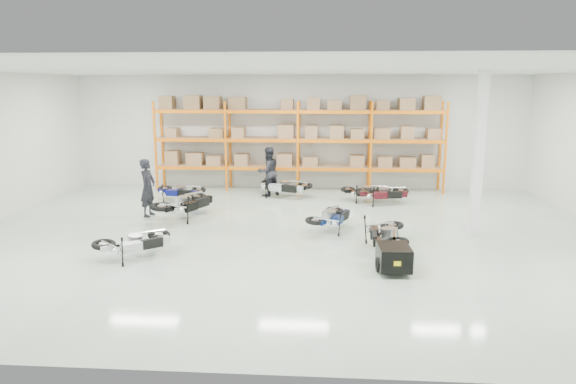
# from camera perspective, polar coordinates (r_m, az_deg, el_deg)

# --- Properties ---
(room) EXTENTS (18.00, 18.00, 18.00)m
(room) POSITION_cam_1_polar(r_m,az_deg,el_deg) (13.81, -0.19, 4.11)
(room) COLOR #B6CBB7
(room) RESTS_ON ground
(pallet_rack) EXTENTS (11.28, 0.98, 3.62)m
(pallet_rack) POSITION_cam_1_polar(r_m,az_deg,el_deg) (20.21, 1.15, 6.55)
(pallet_rack) COLOR orange
(pallet_rack) RESTS_ON ground
(structural_column) EXTENTS (0.25, 0.25, 4.50)m
(structural_column) POSITION_cam_1_polar(r_m,az_deg,el_deg) (14.87, 20.42, 3.93)
(structural_column) COLOR white
(structural_column) RESTS_ON ground
(moto_blue_centre) EXTENTS (1.42, 1.82, 1.06)m
(moto_blue_centre) POSITION_cam_1_polar(r_m,az_deg,el_deg) (14.74, 4.86, -2.38)
(moto_blue_centre) COLOR #071B4F
(moto_blue_centre) RESTS_ON ground
(moto_silver_left) EXTENTS (1.78, 1.67, 1.06)m
(moto_silver_left) POSITION_cam_1_polar(r_m,az_deg,el_deg) (12.87, -16.66, -4.92)
(moto_silver_left) COLOR #ADAEB3
(moto_silver_left) RESTS_ON ground
(moto_black_far_left) EXTENTS (1.75, 2.22, 1.29)m
(moto_black_far_left) POSITION_cam_1_polar(r_m,az_deg,el_deg) (16.32, -11.29, -0.79)
(moto_black_far_left) COLOR black
(moto_black_far_left) RESTS_ON ground
(moto_touring_right) EXTENTS (0.99, 1.83, 1.15)m
(moto_touring_right) POSITION_cam_1_polar(r_m,az_deg,el_deg) (13.13, 10.79, -4.11)
(moto_touring_right) COLOR black
(moto_touring_right) RESTS_ON ground
(trailer) EXTENTS (0.77, 1.46, 0.61)m
(trailer) POSITION_cam_1_polar(r_m,az_deg,el_deg) (11.67, 11.66, -7.12)
(trailer) COLOR black
(trailer) RESTS_ON ground
(moto_back_a) EXTENTS (1.66, 0.99, 1.02)m
(moto_back_a) POSITION_cam_1_polar(r_m,az_deg,el_deg) (18.79, -11.99, 0.42)
(moto_back_a) COLOR navy
(moto_back_a) RESTS_ON ground
(moto_back_b) EXTENTS (2.00, 1.48, 1.16)m
(moto_back_b) POSITION_cam_1_polar(r_m,az_deg,el_deg) (19.02, -0.48, 1.03)
(moto_back_b) COLOR #B0B7BA
(moto_back_b) RESTS_ON ground
(moto_back_c) EXTENTS (1.63, 0.92, 1.01)m
(moto_back_c) POSITION_cam_1_polar(r_m,az_deg,el_deg) (18.60, 8.75, 0.42)
(moto_back_c) COLOR black
(moto_back_c) RESTS_ON ground
(moto_back_d) EXTENTS (1.77, 1.07, 1.08)m
(moto_back_d) POSITION_cam_1_polar(r_m,az_deg,el_deg) (18.23, 10.54, 0.23)
(moto_back_d) COLOR #410D14
(moto_back_d) RESTS_ON ground
(person_left) EXTENTS (0.52, 0.72, 1.83)m
(person_left) POSITION_cam_1_polar(r_m,az_deg,el_deg) (16.82, -15.31, 0.47)
(person_left) COLOR black
(person_left) RESTS_ON ground
(person_back) EXTENTS (1.14, 1.10, 1.84)m
(person_back) POSITION_cam_1_polar(r_m,az_deg,el_deg) (19.27, -2.22, 2.29)
(person_back) COLOR black
(person_back) RESTS_ON ground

